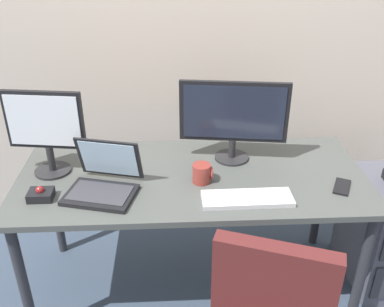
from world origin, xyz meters
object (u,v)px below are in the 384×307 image
at_px(cell_phone, 342,187).
at_px(banana, 102,165).
at_px(monitor_main, 234,116).
at_px(monitor_side, 45,127).
at_px(coffee_mug, 202,173).
at_px(trackball_mouse, 41,194).
at_px(keyboard, 247,198).
at_px(laptop, 104,181).

xyz_separation_m(cell_phone, banana, (-1.16, 0.24, 0.02)).
xyz_separation_m(monitor_main, monitor_side, (-0.92, -0.09, 0.00)).
height_order(monitor_side, coffee_mug, monitor_side).
height_order(monitor_side, cell_phone, monitor_side).
bearing_deg(coffee_mug, monitor_side, 169.87).
height_order(trackball_mouse, cell_phone, trackball_mouse).
bearing_deg(monitor_side, monitor_main, 5.67).
bearing_deg(keyboard, monitor_side, 162.02).
distance_m(laptop, trackball_mouse, 0.29).
xyz_separation_m(monitor_main, coffee_mug, (-0.17, -0.22, -0.20)).
xyz_separation_m(monitor_side, keyboard, (0.94, -0.30, -0.23)).
relative_size(keyboard, cell_phone, 2.90).
bearing_deg(monitor_main, laptop, -156.20).
height_order(monitor_main, banana, monitor_main).
relative_size(keyboard, banana, 2.17).
bearing_deg(banana, monitor_main, 5.64).
distance_m(monitor_main, trackball_mouse, 1.00).
bearing_deg(coffee_mug, monitor_main, 52.22).
distance_m(cell_phone, banana, 1.18).
distance_m(monitor_side, banana, 0.33).
height_order(coffee_mug, cell_phone, coffee_mug).
bearing_deg(monitor_side, keyboard, -17.98).
height_order(laptop, banana, laptop).
height_order(monitor_main, monitor_side, monitor_side).
bearing_deg(banana, coffee_mug, -17.41).
bearing_deg(trackball_mouse, banana, 47.88).
height_order(monitor_main, coffee_mug, monitor_main).
height_order(coffee_mug, banana, coffee_mug).
bearing_deg(monitor_main, banana, -174.36).
height_order(laptop, coffee_mug, laptop).
relative_size(monitor_main, laptop, 1.48).
bearing_deg(trackball_mouse, keyboard, -3.91).
distance_m(monitor_main, laptop, 0.72).
xyz_separation_m(monitor_main, cell_phone, (0.48, -0.31, -0.24)).
xyz_separation_m(monitor_side, cell_phone, (1.40, -0.22, -0.24)).
relative_size(laptop, cell_phone, 2.62).
relative_size(monitor_main, trackball_mouse, 4.98).
height_order(trackball_mouse, banana, trackball_mouse).
xyz_separation_m(keyboard, cell_phone, (0.47, 0.09, -0.01)).
bearing_deg(banana, trackball_mouse, -132.12).
distance_m(monitor_main, monitor_side, 0.92).
bearing_deg(keyboard, laptop, 170.03).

